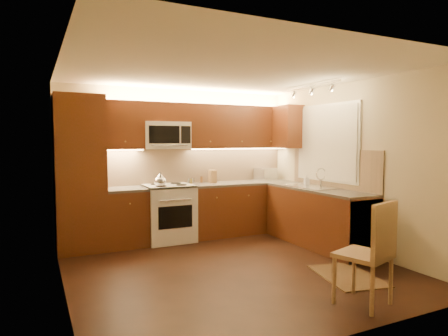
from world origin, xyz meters
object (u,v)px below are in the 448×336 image
knife_block (213,176)px  dining_chair (363,252)px  toaster_oven (265,174)px  microwave (166,135)px  sink (312,182)px  stove (169,213)px  soap_bottle (307,180)px  kettle (160,179)px

knife_block → dining_chair: bearing=-84.7°
toaster_oven → dining_chair: 3.61m
microwave → sink: bearing=-32.2°
sink → dining_chair: size_ratio=0.82×
stove → sink: sink is taller
sink → toaster_oven: 1.32m
stove → knife_block: (0.84, 0.14, 0.55)m
sink → toaster_oven: toaster_oven is taller
knife_block → soap_bottle: 1.61m
stove → microwave: 1.27m
kettle → knife_block: 1.08m
kettle → dining_chair: 3.31m
stove → dining_chair: (0.96, -3.24, 0.06)m
microwave → dining_chair: size_ratio=0.72×
knife_block → soap_bottle: size_ratio=1.34×
sink → dining_chair: (-1.04, -2.11, -0.45)m
stove → microwave: microwave is taller
microwave → knife_block: 1.10m
microwave → dining_chair: microwave is taller
stove → microwave: bearing=90.0°
knife_block → soap_bottle: (1.24, -1.02, -0.03)m
soap_bottle → knife_block: bearing=154.0°
dining_chair → stove: bearing=89.0°
stove → kettle: bearing=-137.6°
sink → soap_bottle: 0.26m
knife_block → stove: bearing=-167.3°
dining_chair → toaster_oven: bearing=56.3°
kettle → knife_block: size_ratio=1.00×
toaster_oven → soap_bottle: 1.08m
sink → knife_block: 1.71m
sink → soap_bottle: (0.08, 0.24, 0.01)m
toaster_oven → soap_bottle: toaster_oven is taller
microwave → soap_bottle: size_ratio=4.56×
microwave → dining_chair: (0.96, -3.37, -1.20)m
toaster_oven → knife_block: bearing=166.5°
toaster_oven → stove: bearing=169.3°
kettle → toaster_oven: 2.18m
knife_block → toaster_oven: bearing=6.2°
microwave → knife_block: microwave is taller
toaster_oven → dining_chair: bearing=-122.6°
stove → soap_bottle: size_ratio=5.52×
microwave → kettle: bearing=-121.8°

